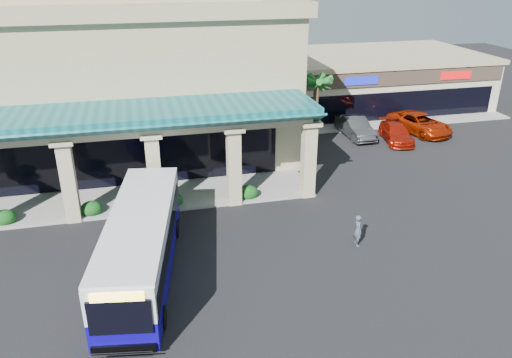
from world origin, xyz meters
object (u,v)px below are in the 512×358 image
object	(u,v)px
car_white	(355,127)
car_red	(396,133)
car_gray	(419,123)
transit_bus	(142,245)
pedestrian	(358,230)

from	to	relation	value
car_white	car_red	xyz separation A→B (m)	(2.68, -1.77, -0.12)
car_red	car_gray	distance (m)	3.28
transit_bus	pedestrian	size ratio (longest dim) A/B	6.64
car_gray	car_red	bearing A→B (deg)	-167.18
car_red	car_gray	size ratio (longest dim) A/B	0.81
pedestrian	car_gray	world-z (taller)	pedestrian
car_white	car_gray	distance (m)	5.59
pedestrian	car_gray	size ratio (longest dim) A/B	0.29
pedestrian	car_white	distance (m)	16.93
car_red	pedestrian	bearing A→B (deg)	-113.00
pedestrian	car_gray	xyz separation A→B (m)	(12.30, 15.28, -0.04)
transit_bus	pedestrian	xyz separation A→B (m)	(10.51, 0.15, -0.72)
pedestrian	car_white	size ratio (longest dim) A/B	0.35
transit_bus	car_gray	xyz separation A→B (m)	(22.81, 15.43, -0.76)
car_red	car_gray	world-z (taller)	car_gray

